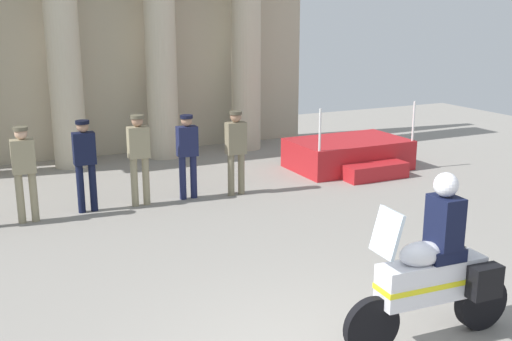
{
  "coord_description": "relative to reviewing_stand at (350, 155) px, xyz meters",
  "views": [
    {
      "loc": [
        -3.17,
        -4.7,
        3.52
      ],
      "look_at": [
        0.57,
        3.07,
        1.29
      ],
      "focal_mm": 43.4,
      "sensor_mm": 36.0,
      "label": 1
    }
  ],
  "objects": [
    {
      "name": "officer_in_row_2",
      "position": [
        -6.03,
        -0.58,
        0.66
      ],
      "size": [
        0.39,
        0.24,
        1.67
      ],
      "rotation": [
        0.0,
        0.0,
        3.12
      ],
      "color": "black",
      "rests_on": "ground_plane"
    },
    {
      "name": "officer_in_row_5",
      "position": [
        -3.19,
        -0.76,
        0.66
      ],
      "size": [
        0.39,
        0.24,
        1.66
      ],
      "rotation": [
        0.0,
        0.0,
        3.12
      ],
      "color": "#7A7056",
      "rests_on": "ground_plane"
    },
    {
      "name": "officer_in_row_3",
      "position": [
        -5.07,
        -0.63,
        0.68
      ],
      "size": [
        0.39,
        0.24,
        1.7
      ],
      "rotation": [
        0.0,
        0.0,
        3.12
      ],
      "color": "gray",
      "rests_on": "ground_plane"
    },
    {
      "name": "officer_in_row_4",
      "position": [
        -4.12,
        -0.6,
        0.64
      ],
      "size": [
        0.39,
        0.24,
        1.63
      ],
      "rotation": [
        0.0,
        0.0,
        3.12
      ],
      "color": "#191E42",
      "rests_on": "ground_plane"
    },
    {
      "name": "motorcycle_with_rider",
      "position": [
        -3.49,
        -6.78,
        0.47
      ],
      "size": [
        2.09,
        0.72,
        1.9
      ],
      "rotation": [
        0.0,
        0.0,
        3.09
      ],
      "color": "black",
      "rests_on": "ground_plane"
    },
    {
      "name": "officer_in_row_1",
      "position": [
        -7.06,
        -0.72,
        0.66
      ],
      "size": [
        0.39,
        0.24,
        1.66
      ],
      "rotation": [
        0.0,
        0.0,
        3.12
      ],
      "color": "gray",
      "rests_on": "ground_plane"
    },
    {
      "name": "colonnade_backdrop",
      "position": [
        -4.59,
        3.52,
        2.87
      ],
      "size": [
        10.78,
        1.6,
        5.94
      ],
      "color": "#B6AB91",
      "rests_on": "ground_plane"
    },
    {
      "name": "reviewing_stand",
      "position": [
        0.0,
        0.0,
        0.0
      ],
      "size": [
        2.61,
        2.15,
        1.57
      ],
      "color": "#B21E23",
      "rests_on": "ground_plane"
    }
  ]
}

